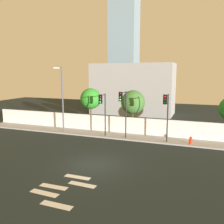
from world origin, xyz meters
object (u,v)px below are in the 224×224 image
object	(u,v)px
traffic_light_right	(123,105)
street_lamp_curbside	(62,94)
roadside_tree_midleft	(133,102)
fire_hydrant	(191,140)
roadside_tree_leftmost	(91,99)
traffic_light_center	(103,106)
traffic_light_left	(166,108)

from	to	relation	value
traffic_light_right	street_lamp_curbside	xyz separation A→B (m)	(-7.38, 0.62, 0.75)
traffic_light_right	roadside_tree_midleft	xyz separation A→B (m)	(-0.09, 3.98, -0.20)
fire_hydrant	roadside_tree_leftmost	bearing A→B (deg)	164.26
traffic_light_center	street_lamp_curbside	world-z (taller)	street_lamp_curbside
street_lamp_curbside	fire_hydrant	world-z (taller)	street_lamp_curbside
traffic_light_left	traffic_light_right	world-z (taller)	traffic_light_right
traffic_light_center	street_lamp_curbside	distance (m)	5.36
street_lamp_curbside	roadside_tree_midleft	world-z (taller)	street_lamp_curbside
traffic_light_left	traffic_light_center	distance (m)	6.35
traffic_light_right	street_lamp_curbside	distance (m)	7.45
traffic_light_center	roadside_tree_leftmost	distance (m)	5.25
traffic_light_left	roadside_tree_midleft	bearing A→B (deg)	138.29
traffic_light_center	traffic_light_right	world-z (taller)	traffic_light_right
traffic_light_left	roadside_tree_leftmost	bearing A→B (deg)	158.38
traffic_light_left	traffic_light_right	xyz separation A→B (m)	(-4.19, -0.17, 0.12)
traffic_light_right	street_lamp_curbside	bearing A→B (deg)	175.19
traffic_light_center	fire_hydrant	size ratio (longest dim) A/B	6.27
traffic_light_left	street_lamp_curbside	world-z (taller)	street_lamp_curbside
street_lamp_curbside	roadside_tree_leftmost	xyz separation A→B (m)	(1.94, 3.36, -0.74)
street_lamp_curbside	traffic_light_center	bearing A→B (deg)	-7.94
traffic_light_left	roadside_tree_midleft	distance (m)	5.74
traffic_light_left	traffic_light_right	distance (m)	4.19
street_lamp_curbside	fire_hydrant	bearing A→B (deg)	-0.02
traffic_light_right	roadside_tree_midleft	world-z (taller)	traffic_light_right
traffic_light_right	traffic_light_center	bearing A→B (deg)	-177.15
street_lamp_curbside	traffic_light_left	bearing A→B (deg)	-2.25
street_lamp_curbside	roadside_tree_midleft	xyz separation A→B (m)	(7.29, 3.36, -0.94)
traffic_light_center	fire_hydrant	bearing A→B (deg)	4.77
traffic_light_right	fire_hydrant	distance (m)	7.24
traffic_light_left	traffic_light_right	size ratio (longest dim) A/B	0.97
traffic_light_center	roadside_tree_midleft	distance (m)	4.58
roadside_tree_leftmost	roadside_tree_midleft	xyz separation A→B (m)	(5.35, 0.00, -0.20)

